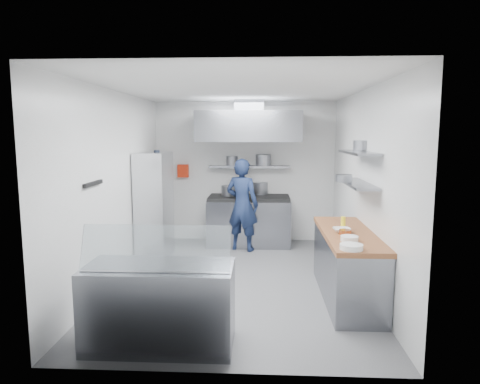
# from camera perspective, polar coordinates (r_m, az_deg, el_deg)

# --- Properties ---
(floor) EXTENTS (5.00, 5.00, 0.00)m
(floor) POSITION_cam_1_polar(r_m,az_deg,el_deg) (6.52, -0.27, -11.68)
(floor) COLOR #49494B
(floor) RESTS_ON ground
(ceiling) EXTENTS (5.00, 5.00, 0.00)m
(ceiling) POSITION_cam_1_polar(r_m,az_deg,el_deg) (6.17, -0.29, 13.62)
(ceiling) COLOR silver
(ceiling) RESTS_ON wall_back
(wall_back) EXTENTS (3.60, 2.80, 0.02)m
(wall_back) POSITION_cam_1_polar(r_m,az_deg,el_deg) (8.68, 0.64, 2.69)
(wall_back) COLOR white
(wall_back) RESTS_ON floor
(wall_front) EXTENTS (3.60, 2.80, 0.02)m
(wall_front) POSITION_cam_1_polar(r_m,az_deg,el_deg) (3.73, -2.44, -4.21)
(wall_front) COLOR white
(wall_front) RESTS_ON floor
(wall_left) EXTENTS (2.80, 5.00, 0.02)m
(wall_left) POSITION_cam_1_polar(r_m,az_deg,el_deg) (6.54, -16.22, 0.69)
(wall_left) COLOR white
(wall_left) RESTS_ON floor
(wall_right) EXTENTS (2.80, 5.00, 0.02)m
(wall_right) POSITION_cam_1_polar(r_m,az_deg,el_deg) (6.35, 16.15, 0.49)
(wall_right) COLOR white
(wall_right) RESTS_ON floor
(gas_range) EXTENTS (1.60, 0.80, 0.90)m
(gas_range) POSITION_cam_1_polar(r_m,az_deg,el_deg) (8.42, 1.20, -4.01)
(gas_range) COLOR gray
(gas_range) RESTS_ON floor
(cooktop) EXTENTS (1.57, 0.78, 0.06)m
(cooktop) POSITION_cam_1_polar(r_m,az_deg,el_deg) (8.33, 1.21, -0.78)
(cooktop) COLOR black
(cooktop) RESTS_ON gas_range
(stock_pot_left) EXTENTS (0.30, 0.30, 0.20)m
(stock_pot_left) POSITION_cam_1_polar(r_m,az_deg,el_deg) (8.41, -1.47, 0.19)
(stock_pot_left) COLOR slate
(stock_pot_left) RESTS_ON cooktop
(stock_pot_mid) EXTENTS (0.31, 0.31, 0.24)m
(stock_pot_mid) POSITION_cam_1_polar(r_m,az_deg,el_deg) (8.61, 2.69, 0.51)
(stock_pot_mid) COLOR slate
(stock_pot_mid) RESTS_ON cooktop
(over_range_shelf) EXTENTS (1.60, 0.30, 0.04)m
(over_range_shelf) POSITION_cam_1_polar(r_m,az_deg,el_deg) (8.50, 1.27, 3.40)
(over_range_shelf) COLOR gray
(over_range_shelf) RESTS_ON wall_back
(shelf_pot_a) EXTENTS (0.23, 0.23, 0.18)m
(shelf_pot_a) POSITION_cam_1_polar(r_m,az_deg,el_deg) (8.67, -1.08, 4.21)
(shelf_pot_a) COLOR slate
(shelf_pot_a) RESTS_ON over_range_shelf
(shelf_pot_b) EXTENTS (0.30, 0.30, 0.22)m
(shelf_pot_b) POSITION_cam_1_polar(r_m,az_deg,el_deg) (8.49, 3.12, 4.26)
(shelf_pot_b) COLOR slate
(shelf_pot_b) RESTS_ON over_range_shelf
(extractor_hood) EXTENTS (1.90, 1.15, 0.55)m
(extractor_hood) POSITION_cam_1_polar(r_m,az_deg,el_deg) (8.06, 1.20, 8.70)
(extractor_hood) COLOR gray
(extractor_hood) RESTS_ON wall_back
(hood_duct) EXTENTS (0.55, 0.55, 0.24)m
(hood_duct) POSITION_cam_1_polar(r_m,az_deg,el_deg) (8.30, 1.26, 11.30)
(hood_duct) COLOR slate
(hood_duct) RESTS_ON extractor_hood
(red_firebox) EXTENTS (0.22, 0.10, 0.26)m
(red_firebox) POSITION_cam_1_polar(r_m,az_deg,el_deg) (8.75, -7.59, 2.80)
(red_firebox) COLOR red
(red_firebox) RESTS_ON wall_back
(chef) EXTENTS (0.73, 0.61, 1.72)m
(chef) POSITION_cam_1_polar(r_m,az_deg,el_deg) (7.93, 0.28, -1.72)
(chef) COLOR #162242
(chef) RESTS_ON floor
(wire_rack) EXTENTS (0.50, 0.90, 1.85)m
(wire_rack) POSITION_cam_1_polar(r_m,az_deg,el_deg) (7.64, -11.33, -1.76)
(wire_rack) COLOR silver
(wire_rack) RESTS_ON floor
(rack_bin_a) EXTENTS (0.15, 0.19, 0.17)m
(rack_bin_a) POSITION_cam_1_polar(r_m,az_deg,el_deg) (7.53, -11.55, -2.87)
(rack_bin_a) COLOR white
(rack_bin_a) RESTS_ON wire_rack
(rack_bin_b) EXTENTS (0.13, 0.17, 0.15)m
(rack_bin_b) POSITION_cam_1_polar(r_m,az_deg,el_deg) (7.81, -10.98, 1.24)
(rack_bin_b) COLOR yellow
(rack_bin_b) RESTS_ON wire_rack
(rack_jar) EXTENTS (0.10, 0.10, 0.18)m
(rack_jar) POSITION_cam_1_polar(r_m,az_deg,el_deg) (7.59, -11.02, 4.84)
(rack_jar) COLOR black
(rack_jar) RESTS_ON wire_rack
(knife_strip) EXTENTS (0.04, 0.55, 0.05)m
(knife_strip) POSITION_cam_1_polar(r_m,az_deg,el_deg) (5.68, -19.00, 1.06)
(knife_strip) COLOR black
(knife_strip) RESTS_ON wall_left
(prep_counter_base) EXTENTS (0.62, 2.00, 0.84)m
(prep_counter_base) POSITION_cam_1_polar(r_m,az_deg,el_deg) (5.92, 14.06, -9.69)
(prep_counter_base) COLOR gray
(prep_counter_base) RESTS_ON floor
(prep_counter_top) EXTENTS (0.65, 2.04, 0.06)m
(prep_counter_top) POSITION_cam_1_polar(r_m,az_deg,el_deg) (5.80, 14.21, -5.45)
(prep_counter_top) COLOR #995530
(prep_counter_top) RESTS_ON prep_counter_base
(plate_stack_a) EXTENTS (0.25, 0.25, 0.06)m
(plate_stack_a) POSITION_cam_1_polar(r_m,az_deg,el_deg) (4.93, 14.62, -7.10)
(plate_stack_a) COLOR white
(plate_stack_a) RESTS_ON prep_counter_top
(plate_stack_b) EXTENTS (0.21, 0.21, 0.06)m
(plate_stack_b) POSITION_cam_1_polar(r_m,az_deg,el_deg) (5.31, 14.38, -6.03)
(plate_stack_b) COLOR white
(plate_stack_b) RESTS_ON prep_counter_top
(copper_pan) EXTENTS (0.15, 0.15, 0.06)m
(copper_pan) POSITION_cam_1_polar(r_m,az_deg,el_deg) (5.63, 13.84, -5.21)
(copper_pan) COLOR #B56133
(copper_pan) RESTS_ON prep_counter_top
(squeeze_bottle) EXTENTS (0.06, 0.06, 0.18)m
(squeeze_bottle) POSITION_cam_1_polar(r_m,az_deg,el_deg) (5.87, 13.59, -4.07)
(squeeze_bottle) COLOR yellow
(squeeze_bottle) RESTS_ON prep_counter_top
(mixing_bowl) EXTENTS (0.24, 0.24, 0.06)m
(mixing_bowl) POSITION_cam_1_polar(r_m,az_deg,el_deg) (5.74, 13.40, -4.97)
(mixing_bowl) COLOR white
(mixing_bowl) RESTS_ON prep_counter_top
(wall_shelf_lower) EXTENTS (0.30, 1.30, 0.04)m
(wall_shelf_lower) POSITION_cam_1_polar(r_m,az_deg,el_deg) (6.01, 15.35, 1.08)
(wall_shelf_lower) COLOR gray
(wall_shelf_lower) RESTS_ON wall_right
(wall_shelf_upper) EXTENTS (0.30, 1.30, 0.04)m
(wall_shelf_upper) POSITION_cam_1_polar(r_m,az_deg,el_deg) (5.98, 15.50, 5.08)
(wall_shelf_upper) COLOR gray
(wall_shelf_upper) RESTS_ON wall_right
(shelf_pot_c) EXTENTS (0.22, 0.22, 0.10)m
(shelf_pot_c) POSITION_cam_1_polar(r_m,az_deg,el_deg) (6.01, 13.67, 1.80)
(shelf_pot_c) COLOR slate
(shelf_pot_c) RESTS_ON wall_shelf_lower
(shelf_pot_d) EXTENTS (0.26, 0.26, 0.14)m
(shelf_pot_d) POSITION_cam_1_polar(r_m,az_deg,el_deg) (6.33, 16.01, 6.01)
(shelf_pot_d) COLOR slate
(shelf_pot_d) RESTS_ON wall_shelf_upper
(display_case) EXTENTS (1.50, 0.70, 0.85)m
(display_case) POSITION_cam_1_polar(r_m,az_deg,el_deg) (4.61, -10.61, -14.67)
(display_case) COLOR gray
(display_case) RESTS_ON floor
(display_glass) EXTENTS (1.47, 0.19, 0.42)m
(display_glass) POSITION_cam_1_polar(r_m,az_deg,el_deg) (4.29, -11.21, -7.29)
(display_glass) COLOR silver
(display_glass) RESTS_ON display_case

